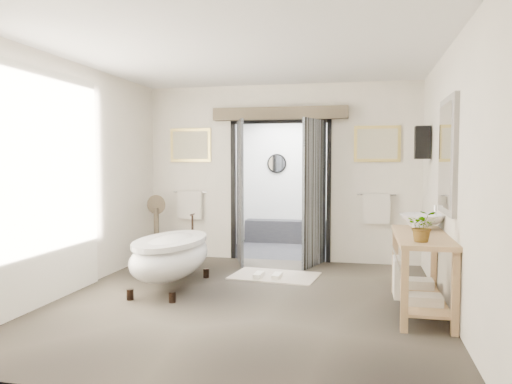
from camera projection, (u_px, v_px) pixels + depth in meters
ground_plane at (245, 301)px, 5.88m from camera, size 5.00×5.00×0.00m
room_shell at (239, 142)px, 5.64m from camera, size 4.52×5.02×2.91m
shower_room at (293, 199)px, 9.72m from camera, size 2.22×2.01×2.51m
back_wall_dressing at (278, 166)px, 8.04m from camera, size 3.82×0.78×2.52m
clawfoot_tub at (171, 255)px, 6.45m from camera, size 0.81×1.81×0.88m
vanity at (419, 266)px, 5.43m from camera, size 0.57×1.60×0.85m
pedestal_mirror at (157, 232)px, 8.26m from camera, size 0.32×0.21×1.09m
rug at (275, 276)px, 7.13m from camera, size 1.28×0.93×0.01m
slippers at (268, 275)px, 7.01m from camera, size 0.38×0.29×0.05m
basin at (423, 222)px, 5.80m from camera, size 0.65×0.65×0.18m
plant at (423, 226)px, 4.89m from camera, size 0.31×0.28×0.31m
soap_bottle_a at (417, 225)px, 5.43m from camera, size 0.09×0.09×0.19m
soap_bottle_b at (414, 219)px, 6.05m from camera, size 0.17×0.17×0.18m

